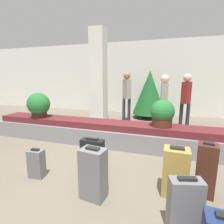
% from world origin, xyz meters
% --- Properties ---
extents(ground_plane, '(18.00, 18.00, 0.00)m').
position_xyz_m(ground_plane, '(0.00, 0.00, 0.00)').
color(ground_plane, '#6B6051').
extents(back_wall, '(18.00, 0.06, 3.20)m').
position_xyz_m(back_wall, '(0.00, 5.49, 1.60)').
color(back_wall, silver).
rests_on(back_wall, ground_plane).
extents(carousel, '(6.66, 0.73, 0.57)m').
position_xyz_m(carousel, '(0.00, 1.43, 0.27)').
color(carousel, gray).
rests_on(carousel, ground_plane).
extents(pillar, '(0.47, 0.47, 3.20)m').
position_xyz_m(pillar, '(-1.00, 3.07, 1.60)').
color(pillar, silver).
rests_on(pillar, ground_plane).
extents(suitcase_0, '(0.38, 0.18, 0.67)m').
position_xyz_m(suitcase_0, '(0.13, -0.02, 0.32)').
color(suitcase_0, black).
rests_on(suitcase_0, ground_plane).
extents(suitcase_1, '(0.26, 0.18, 0.50)m').
position_xyz_m(suitcase_1, '(-0.75, -0.34, 0.24)').
color(suitcase_1, slate).
rests_on(suitcase_1, ground_plane).
extents(suitcase_5, '(0.35, 0.27, 0.72)m').
position_xyz_m(suitcase_5, '(1.43, -0.12, 0.35)').
color(suitcase_5, '#A3843D').
rests_on(suitcase_5, ground_plane).
extents(suitcase_6, '(0.36, 0.28, 0.74)m').
position_xyz_m(suitcase_6, '(0.36, -0.52, 0.36)').
color(suitcase_6, slate).
rests_on(suitcase_6, ground_plane).
extents(suitcase_7, '(0.28, 0.26, 0.79)m').
position_xyz_m(suitcase_7, '(1.82, 0.01, 0.38)').
color(suitcase_7, '#472319').
rests_on(suitcase_7, ground_plane).
extents(suitcase_8, '(0.37, 0.26, 0.65)m').
position_xyz_m(suitcase_8, '(1.50, -0.73, 0.31)').
color(suitcase_8, slate).
rests_on(suitcase_8, ground_plane).
extents(potted_plant_0, '(0.60, 0.60, 0.67)m').
position_xyz_m(potted_plant_0, '(-2.05, 1.33, 0.90)').
color(potted_plant_0, '#381914').
rests_on(potted_plant_0, carousel).
extents(potted_plant_1, '(0.52, 0.52, 0.60)m').
position_xyz_m(potted_plant_1, '(1.17, 1.43, 0.86)').
color(potted_plant_1, '#4C2319').
rests_on(potted_plant_1, carousel).
extents(traveler_0, '(0.31, 0.34, 1.72)m').
position_xyz_m(traveler_0, '(1.16, 2.80, 1.03)').
color(traveler_0, '#282833').
rests_on(traveler_0, ground_plane).
extents(traveler_1, '(0.35, 0.36, 1.82)m').
position_xyz_m(traveler_1, '(-0.18, 3.74, 1.11)').
color(traveler_1, '#282833').
rests_on(traveler_1, ground_plane).
extents(traveler_2, '(0.32, 0.37, 1.76)m').
position_xyz_m(traveler_2, '(1.80, 3.36, 1.06)').
color(traveler_2, '#282833').
rests_on(traveler_2, ground_plane).
extents(decorated_tree, '(1.31, 1.31, 1.91)m').
position_xyz_m(decorated_tree, '(0.54, 4.67, 1.04)').
color(decorated_tree, '#4C331E').
rests_on(decorated_tree, ground_plane).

